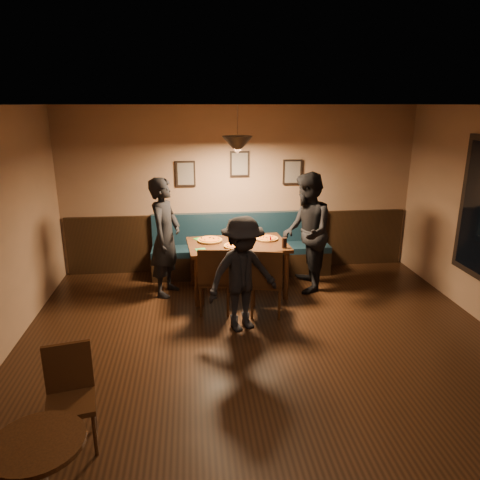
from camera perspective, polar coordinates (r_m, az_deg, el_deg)
The scene contains 24 objects.
floor at distance 5.01m, azimuth 4.40°, elevation -17.38°, with size 7.00×7.00×0.00m, color black.
ceiling at distance 4.15m, azimuth 5.29°, elevation 16.56°, with size 7.00×7.00×0.00m, color silver.
wall_back at distance 7.74m, azimuth -0.07°, elevation 6.30°, with size 6.00×6.00×0.00m, color #8C704F.
wainscot at distance 7.93m, azimuth -0.04°, elevation -0.15°, with size 5.88×0.06×1.00m, color black.
booth_bench at distance 7.67m, azimuth 0.17°, elevation -0.74°, with size 3.00×0.60×1.00m, color #0F232D, non-canonical shape.
picture_left at distance 7.62m, azimuth -6.86°, elevation 8.30°, with size 0.32×0.04×0.42m, color black.
picture_center at distance 7.64m, azimuth -0.04°, elevation 9.57°, with size 0.32×0.04×0.42m, color black.
picture_right at distance 7.81m, azimuth 6.61°, elevation 8.51°, with size 0.32×0.04×0.42m, color black.
pendant_lamp at distance 6.54m, azimuth -0.34°, elevation 11.87°, with size 0.44×0.44×0.25m, color black.
dining_table at distance 6.95m, azimuth -0.31°, elevation -3.54°, with size 1.48×0.95×0.79m, color black.
chair_near_left at distance 6.30m, azimuth -3.20°, elevation -4.88°, with size 0.43×0.43×0.97m, color black, non-canonical shape.
chair_near_right at distance 6.23m, azimuth 3.36°, elevation -5.14°, with size 0.43×0.43×0.97m, color black, non-canonical shape.
diner_left at distance 6.84m, azimuth -9.40°, elevation 0.33°, with size 0.66×0.43×1.80m, color black.
diner_right at distance 6.98m, azimuth 8.38°, elevation 0.91°, with size 0.90×0.70×1.84m, color black.
diner_front at distance 5.72m, azimuth 0.32°, elevation -4.35°, with size 0.97×0.56×1.50m, color black.
pizza_a at distance 6.92m, azimuth -3.82°, elevation 0.00°, with size 0.38×0.38×0.04m, color orange.
pizza_b at distance 6.64m, azimuth -0.50°, elevation -0.72°, with size 0.36×0.36×0.04m, color #C88A25.
pizza_c at distance 7.01m, azimuth 3.42°, elevation 0.21°, with size 0.34×0.34×0.04m, color orange.
soda_glass at distance 6.61m, azimuth 5.61°, elevation -0.36°, with size 0.07×0.07×0.15m, color black.
tabasco_bottle at distance 6.87m, azimuth 3.86°, elevation 0.14°, with size 0.03×0.03×0.11m, color maroon.
napkin_a at distance 7.05m, azimuth -5.08°, elevation 0.13°, with size 0.15×0.15×0.01m, color #1F771F.
napkin_b at distance 6.53m, azimuth -4.95°, elevation -1.24°, with size 0.14×0.14×0.01m, color #217E34.
cutlery_set at distance 6.41m, azimuth -0.33°, elevation -1.54°, with size 0.02×0.20×0.00m, color silver.
cafe_chair_far at distance 4.23m, azimuth -20.56°, elevation -18.51°, with size 0.39×0.39×0.89m, color black, non-canonical shape.
Camera 1 is at (-0.81, -4.07, 2.81)m, focal length 33.88 mm.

